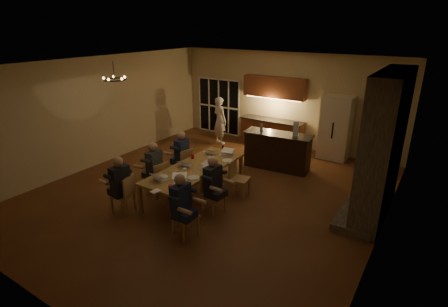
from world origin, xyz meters
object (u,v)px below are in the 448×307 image
Objects in this scene: plate_near at (193,178)px; bar_blender at (296,129)px; plate_far at (227,160)px; laptop_f at (226,152)px; person_right_mid at (213,186)px; refrigerator at (336,128)px; mug_mid at (210,159)px; bar_bottle at (261,128)px; chair_left_mid at (157,179)px; bar_island at (277,151)px; chair_left_near at (123,194)px; person_left_near at (121,186)px; plate_left at (163,177)px; chandelier at (115,80)px; laptop_d at (204,165)px; chair_right_near at (185,215)px; can_silver at (178,174)px; dining_table at (196,181)px; person_right_near at (181,206)px; person_left_mid at (155,169)px; chair_right_mid at (214,193)px; can_cola at (223,148)px; person_left_far at (182,155)px; redcup_far at (229,151)px; redcup_mid at (192,157)px; chair_right_far at (240,179)px; redcup_near at (171,188)px; chair_left_far at (182,164)px; standing_person at (220,120)px; laptop_c at (186,161)px; laptop_a at (161,175)px; laptop_b at (179,178)px; laptop_e at (212,149)px; mug_front at (185,170)px.

plate_near is 3.47m from bar_blender.
plate_far is (0.08, 1.32, 0.00)m from plate_near.
person_right_mid is at bearing -77.05° from laptop_f.
refrigerator is at bearing 64.95° from plate_far.
bar_bottle is (0.43, 2.02, 0.40)m from mug_mid.
bar_island is at bearing 159.19° from chair_left_mid.
bar_island is 2.34m from mug_mid.
person_right_mid is at bearing 107.05° from chair_left_near.
person_left_near is 0.95m from plate_left.
chandelier reaches higher than refrigerator.
bar_blender is at bearing -109.99° from refrigerator.
laptop_d is at bearing -126.24° from bar_blender.
chair_right_near is (1.71, -1.00, 0.00)m from chair_left_mid.
can_silver is (-0.26, -0.66, -0.05)m from laptop_d.
dining_table is at bearing 136.87° from chair_left_near.
chair_left_mid is 1.44m from mug_mid.
dining_table is 2.13× the size of person_right_near.
person_left_mid is (-1.79, 1.02, 0.24)m from chair_right_near.
chair_right_mid reaches higher than dining_table.
bar_island is at bearing 79.01° from plate_near.
chair_right_near is 3.39× the size of plate_far.
plate_near is (0.46, -1.96, -0.05)m from can_cola.
person_right_mid is 1.00× the size of person_left_far.
redcup_far is at bearing 142.91° from person_left_mid.
laptop_d reaches higher than redcup_mid.
chair_right_far is at bearing -77.49° from bar_bottle.
chair_left_mid is 1.58× the size of chandelier.
can_silver is (-0.32, 0.62, 0.00)m from redcup_near.
refrigerator is 7.61× the size of plate_far.
chair_left_far reaches higher than plate_left.
can_silver is (-0.97, -3.36, 0.27)m from bar_island.
can_silver is at bearing -86.87° from can_cola.
chair_right_near is at bearing -22.40° from redcup_near.
standing_person reaches higher than chair_right_mid.
chandelier reaches higher than laptop_c.
bar_island is 2.21× the size of chair_right_far.
chair_left_near is 0.64× the size of person_left_near.
bar_island is at bearing -91.61° from laptop_a.
chair_left_near is 4.43m from bar_bottle.
person_left_far reaches higher than bar_bottle.
laptop_b is (-0.63, -0.39, 0.17)m from person_right_mid.
laptop_e is 1.33× the size of bar_bottle.
dining_table is 1.86m from person_left_near.
mug_mid is 0.83× the size of can_silver.
redcup_far is 2.25m from plate_left.
chair_left_near is 1.99m from laptop_d.
can_cola is (-0.09, 1.81, 0.01)m from mug_front.
person_left_mid is at bearing -6.90° from chandelier.
bar_bottle is (0.33, 1.26, 0.39)m from redcup_far.
chair_right_near is 2.83m from laptop_e.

